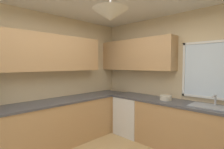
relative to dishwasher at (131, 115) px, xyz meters
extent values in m
cube|color=beige|center=(0.90, 0.37, 0.88)|extent=(3.85, 0.06, 2.60)
cube|color=beige|center=(-1.00, -1.57, 0.88)|extent=(0.06, 3.95, 2.60)
cube|color=silver|center=(1.63, 0.34, 1.06)|extent=(1.14, 0.02, 0.95)
cube|color=white|center=(1.63, 0.33, 1.55)|extent=(1.22, 0.04, 0.04)
cube|color=white|center=(1.63, 0.33, 0.57)|extent=(1.22, 0.04, 0.04)
cube|color=white|center=(1.04, 0.33, 1.06)|extent=(0.04, 0.04, 1.03)
cube|color=tan|center=(-0.81, -1.77, 1.38)|extent=(0.32, 2.68, 0.70)
cube|color=tan|center=(-0.03, 0.18, 1.38)|extent=(1.88, 0.32, 0.70)
cone|color=silver|center=(0.90, -1.57, 1.76)|extent=(0.44, 0.44, 0.14)
cube|color=tan|center=(-0.66, -1.57, 0.00)|extent=(0.62, 3.53, 0.85)
cube|color=#4C4C51|center=(-0.66, -1.57, 0.45)|extent=(0.65, 3.56, 0.04)
cube|color=tan|center=(1.11, 0.03, 0.00)|extent=(2.91, 0.62, 0.85)
cube|color=#4C4C51|center=(1.11, 0.03, 0.45)|extent=(2.94, 0.65, 0.04)
cube|color=white|center=(0.00, 0.00, 0.00)|extent=(0.60, 0.60, 0.84)
cube|color=#9EA0A5|center=(1.63, 0.03, 0.47)|extent=(0.67, 0.40, 0.02)
cylinder|color=#B7B7BC|center=(1.63, 0.19, 0.56)|extent=(0.03, 0.03, 0.18)
cylinder|color=#B7B7BC|center=(1.63, 0.09, 0.64)|extent=(0.02, 0.20, 0.02)
cylinder|color=beige|center=(0.81, 0.03, 0.51)|extent=(0.23, 0.23, 0.09)
camera|label=1|loc=(2.39, -3.06, 1.15)|focal=27.55mm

